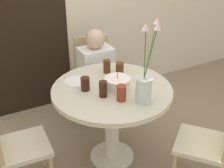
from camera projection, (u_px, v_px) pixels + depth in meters
name	position (u px, v px, depth m)	size (l,w,h in m)	color
ground_plane	(112.00, 157.00, 2.99)	(16.00, 16.00, 0.00)	#89755B
doorway_panel	(26.00, 25.00, 3.28)	(0.90, 0.01, 2.05)	black
dining_table	(112.00, 104.00, 2.70)	(1.03, 1.03, 0.76)	beige
chair_far_back	(93.00, 72.00, 3.49)	(0.48, 0.48, 0.88)	beige
chair_near_front	(12.00, 141.00, 2.44)	(0.42, 0.42, 0.88)	beige
chair_right_flank	(213.00, 137.00, 2.47)	(0.56, 0.56, 0.88)	beige
birthday_cake	(117.00, 83.00, 2.61)	(0.22, 0.22, 0.14)	white
flower_vase	(144.00, 84.00, 2.37)	(0.24, 0.23, 0.69)	silver
side_plate	(77.00, 81.00, 2.73)	(0.21, 0.21, 0.01)	white
drink_glass_0	(85.00, 84.00, 2.58)	(0.08, 0.08, 0.12)	#33190C
drink_glass_1	(103.00, 89.00, 2.48)	(0.07, 0.07, 0.13)	#33190C
drink_glass_2	(120.00, 69.00, 2.83)	(0.07, 0.07, 0.11)	#51280F
drink_glass_3	(107.00, 66.00, 2.86)	(0.07, 0.07, 0.13)	#51280F
drink_glass_4	(121.00, 93.00, 2.43)	(0.08, 0.08, 0.13)	maroon
person_boy	(96.00, 79.00, 3.36)	(0.34, 0.24, 1.04)	#383333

